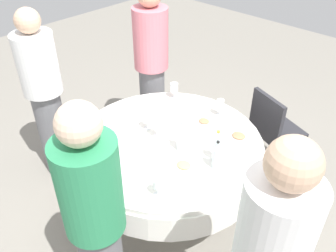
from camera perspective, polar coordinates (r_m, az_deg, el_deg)
The scene contains 21 objects.
ground_plane at distance 3.35m, azimuth 0.00°, elevation -12.31°, with size 10.00×10.00×0.00m, color gray.
dining_table at distance 2.94m, azimuth 0.00°, elevation -4.50°, with size 1.54×1.54×0.74m.
bottle_clear_mid at distance 2.61m, azimuth 7.80°, elevation -3.29°, with size 0.06×0.06×0.26m.
bottle_clear_inner at distance 2.54m, azimuth 7.72°, elevation -4.79°, with size 0.06×0.06×0.24m.
bottle_clear_east at distance 2.67m, azimuth 2.15°, elevation -1.68°, with size 0.07×0.07×0.28m.
wine_glass_outer at distance 3.33m, azimuth 0.99°, elevation 6.06°, with size 0.07×0.07×0.15m.
wine_glass_rear at distance 2.34m, azimuth -1.69°, elevation -9.26°, with size 0.07×0.07×0.14m.
wine_glass_west at distance 3.11m, azimuth 8.33°, elevation 3.44°, with size 0.06×0.06×0.15m.
wine_glass_far at distance 2.92m, azimuth -3.31°, elevation 1.27°, with size 0.07×0.07×0.14m.
wine_glass_north at distance 2.82m, azimuth -1.84°, elevation 0.27°, with size 0.07×0.07×0.16m.
plate_north at distance 3.04m, azimuth 5.74°, elevation 0.58°, with size 0.20×0.20×0.04m.
plate_south at distance 2.59m, azimuth 2.56°, elevation -6.45°, with size 0.23×0.23×0.04m.
plate_near at distance 2.87m, azimuth -6.21°, elevation -1.85°, with size 0.21×0.21×0.02m.
plate_left at distance 2.91m, azimuth 11.18°, elevation -1.74°, with size 0.24×0.24×0.04m.
knife_inner at distance 3.13m, azimuth 0.74°, elevation 1.74°, with size 0.18×0.02×0.01m, color silver.
fork_east at distance 3.20m, azimuth -3.72°, elevation 2.53°, with size 0.18×0.02×0.01m, color silver.
spoon_outer at distance 2.95m, azimuth 1.35°, elevation -0.68°, with size 0.18×0.02×0.01m, color silver.
person_inner at distance 2.12m, azimuth -11.41°, elevation -14.72°, with size 0.34×0.34×1.66m.
person_east at distance 3.63m, azimuth -2.66°, elevation 9.64°, with size 0.34×0.34×1.70m.
person_outer at distance 3.37m, azimuth -19.05°, elevation 4.65°, with size 0.34×0.34×1.64m.
chair_west at distance 3.51m, azimuth 16.30°, elevation -0.12°, with size 0.51×0.51×0.87m.
Camera 1 is at (1.55, -1.63, 2.49)m, focal length 38.26 mm.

